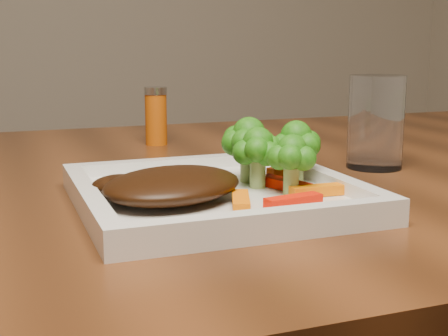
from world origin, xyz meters
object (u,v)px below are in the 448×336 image
object	(u,v)px
steak	(173,185)
plate	(215,199)
spice_shaker	(156,116)
drinking_glass	(376,122)

from	to	relation	value
steak	plate	bearing A→B (deg)	15.07
steak	spice_shaker	world-z (taller)	spice_shaker
spice_shaker	drinking_glass	bearing A→B (deg)	-51.90
spice_shaker	drinking_glass	xyz separation A→B (m)	(0.22, -0.28, 0.01)
steak	spice_shaker	xyz separation A→B (m)	(0.09, 0.40, 0.02)
plate	drinking_glass	distance (m)	0.28
spice_shaker	drinking_glass	distance (m)	0.36
plate	drinking_glass	xyz separation A→B (m)	(0.26, 0.10, 0.05)
plate	drinking_glass	world-z (taller)	drinking_glass
drinking_glass	steak	bearing A→B (deg)	-159.04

